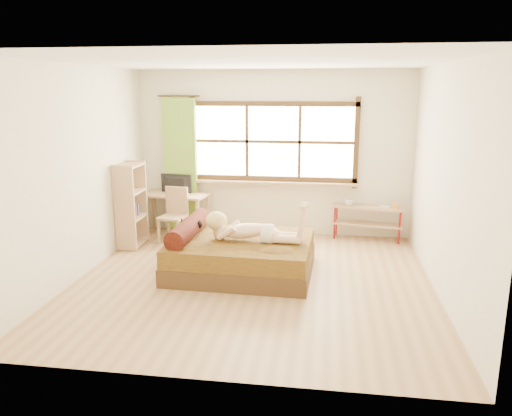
% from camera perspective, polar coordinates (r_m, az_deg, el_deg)
% --- Properties ---
extents(floor, '(4.50, 4.50, 0.00)m').
position_cam_1_polar(floor, '(6.44, -0.34, -8.38)').
color(floor, '#9E754C').
rests_on(floor, ground).
extents(ceiling, '(4.50, 4.50, 0.00)m').
position_cam_1_polar(ceiling, '(5.98, -0.38, 16.38)').
color(ceiling, white).
rests_on(ceiling, wall_back).
extents(wall_back, '(4.50, 0.00, 4.50)m').
position_cam_1_polar(wall_back, '(8.27, 1.98, 6.21)').
color(wall_back, silver).
rests_on(wall_back, floor).
extents(wall_front, '(4.50, 0.00, 4.50)m').
position_cam_1_polar(wall_front, '(3.91, -5.29, -2.15)').
color(wall_front, silver).
rests_on(wall_front, floor).
extents(wall_left, '(0.00, 4.50, 4.50)m').
position_cam_1_polar(wall_left, '(6.77, -19.58, 3.81)').
color(wall_left, silver).
rests_on(wall_left, floor).
extents(wall_right, '(0.00, 4.50, 4.50)m').
position_cam_1_polar(wall_right, '(6.15, 20.86, 2.79)').
color(wall_right, silver).
rests_on(wall_right, floor).
extents(window, '(2.80, 0.16, 1.46)m').
position_cam_1_polar(window, '(8.23, 1.96, 7.28)').
color(window, '#FFEDBF').
rests_on(window, wall_back).
extents(curtain, '(0.55, 0.10, 2.20)m').
position_cam_1_polar(curtain, '(8.49, -8.61, 4.90)').
color(curtain, olive).
rests_on(curtain, wall_back).
extents(bed, '(1.90, 1.54, 0.70)m').
position_cam_1_polar(bed, '(6.67, -2.03, -5.29)').
color(bed, '#372110').
rests_on(bed, floor).
extents(woman, '(1.31, 0.41, 0.55)m').
position_cam_1_polar(woman, '(6.45, -0.43, -1.41)').
color(woman, beige).
rests_on(woman, bed).
extents(kitten, '(0.28, 0.12, 0.22)m').
position_cam_1_polar(kitten, '(6.82, -7.49, -2.15)').
color(kitten, black).
rests_on(kitten, bed).
extents(desk, '(1.17, 0.68, 0.69)m').
position_cam_1_polar(desk, '(8.45, -9.30, 1.02)').
color(desk, '#A6835A').
rests_on(desk, floor).
extents(monitor, '(0.55, 0.16, 0.31)m').
position_cam_1_polar(monitor, '(8.44, -9.26, 2.74)').
color(monitor, black).
rests_on(monitor, desk).
extents(chair, '(0.44, 0.44, 0.86)m').
position_cam_1_polar(chair, '(8.09, -9.29, -0.39)').
color(chair, '#A6835A').
rests_on(chair, floor).
extents(pipe_shelf, '(1.14, 0.45, 0.63)m').
position_cam_1_polar(pipe_shelf, '(8.25, 12.72, -0.80)').
color(pipe_shelf, '#A6835A').
rests_on(pipe_shelf, floor).
extents(cup, '(0.15, 0.15, 0.11)m').
position_cam_1_polar(cup, '(8.19, 10.62, 0.64)').
color(cup, gray).
rests_on(cup, pipe_shelf).
extents(book, '(0.17, 0.22, 0.02)m').
position_cam_1_polar(book, '(8.23, 14.08, 0.21)').
color(book, gray).
rests_on(book, pipe_shelf).
extents(bookshelf, '(0.32, 0.57, 1.30)m').
position_cam_1_polar(bookshelf, '(7.91, -14.08, 0.39)').
color(bookshelf, '#A6835A').
rests_on(bookshelf, floor).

